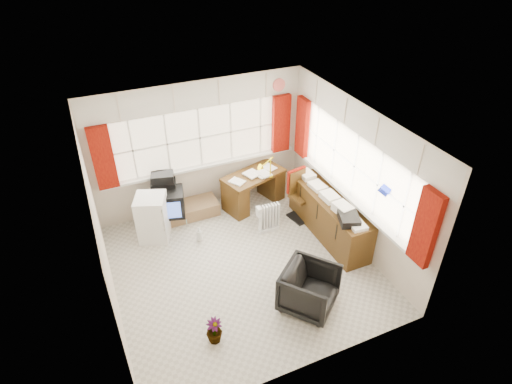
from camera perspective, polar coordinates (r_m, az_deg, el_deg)
ground at (r=7.14m, az=-1.76°, el=-9.96°), size 4.00×4.00×0.00m
room_walls at (r=6.19m, az=-2.00°, el=0.07°), size 4.00×4.00×4.00m
window_back at (r=8.05m, az=-7.16°, el=3.88°), size 3.70×0.12×3.60m
window_right at (r=7.31m, az=12.33°, el=-0.09°), size 0.12×3.70×3.60m
curtains at (r=7.25m, az=2.04°, el=5.18°), size 3.83×3.83×1.15m
overhead_cabinets at (r=6.97m, az=2.39°, el=11.19°), size 3.98×3.98×0.48m
desk at (r=8.29m, az=-0.31°, el=0.62°), size 1.32×0.92×0.73m
desk_lamp at (r=7.90m, az=1.94°, el=3.95°), size 0.15×0.13×0.44m
task_chair at (r=7.96m, az=5.72°, el=-0.03°), size 0.48×0.50×0.97m
office_chair at (r=6.37m, az=7.14°, el=-12.71°), size 1.05×1.05×0.69m
radiator at (r=7.71m, az=1.75°, el=-3.77°), size 0.38×0.16×0.56m
credenza at (r=7.65m, az=9.68°, el=-3.09°), size 0.50×2.00×0.85m
file_tray at (r=6.94m, az=12.28°, el=-3.49°), size 0.42×0.47×0.13m
tv_bench at (r=8.20m, az=-9.93°, el=-2.61°), size 1.40×0.50×0.25m
crt_tv at (r=7.85m, az=-11.49°, el=-1.40°), size 0.63×0.59×0.48m
hifi_stack at (r=7.99m, az=-12.11°, el=-0.00°), size 0.60×0.46×0.72m
mini_fridge at (r=7.66m, az=-13.62°, el=-3.34°), size 0.65×0.66×0.85m
spray_bottle_a at (r=7.61m, az=-7.62°, el=-5.56°), size 0.14×0.14×0.28m
spray_bottle_b at (r=8.07m, az=-9.50°, el=-3.65°), size 0.09×0.09×0.17m
flower_vase at (r=6.06m, az=-5.60°, el=-17.93°), size 0.23×0.23×0.39m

